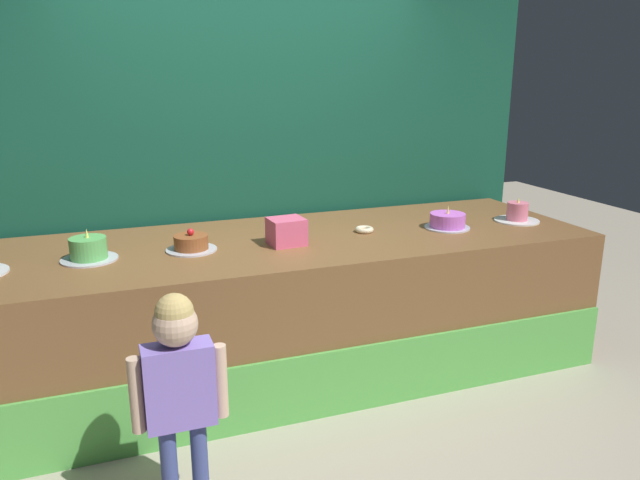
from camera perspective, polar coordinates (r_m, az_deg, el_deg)
name	(u,v)px	position (r m, az deg, el deg)	size (l,w,h in m)	color
ground_plane	(315,418)	(3.62, -0.49, -16.30)	(12.00, 12.00, 0.00)	#ADA38E
stage_platform	(282,307)	(3.95, -3.55, -6.26)	(3.97, 1.27, 0.90)	brown
curtain_backdrop	(251,149)	(4.40, -6.52, 8.42)	(4.32, 0.08, 2.75)	#144C38
child_figure	(179,378)	(2.66, -13.09, -12.48)	(0.41, 0.19, 1.05)	#3F4C8C
pink_box	(286,231)	(3.67, -3.16, 0.80)	(0.21, 0.19, 0.16)	#E35A80
donut	(364,230)	(3.98, 4.18, 0.98)	(0.12, 0.12, 0.03)	beige
cake_left	(88,250)	(3.61, -20.87, -0.87)	(0.31, 0.31, 0.18)	silver
cake_center	(191,243)	(3.63, -11.98, -0.32)	(0.30, 0.30, 0.13)	silver
cake_right	(447,221)	(4.15, 11.84, 1.74)	(0.30, 0.30, 0.16)	silver
cake_far_right	(517,214)	(4.47, 17.98, 2.37)	(0.31, 0.31, 0.17)	white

